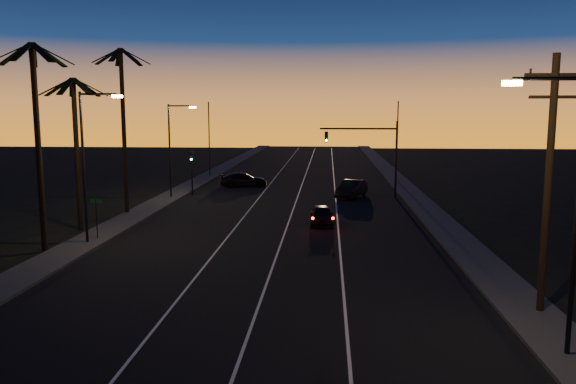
# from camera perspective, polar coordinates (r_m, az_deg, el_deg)

# --- Properties ---
(road) EXTENTS (20.00, 170.00, 0.01)m
(road) POSITION_cam_1_polar(r_m,az_deg,el_deg) (42.58, -0.38, -2.44)
(road) COLOR black
(road) RESTS_ON ground
(sidewalk_left) EXTENTS (2.40, 170.00, 0.16)m
(sidewalk_left) POSITION_cam_1_polar(r_m,az_deg,el_deg) (44.83, -14.81, -2.08)
(sidewalk_left) COLOR #373734
(sidewalk_left) RESTS_ON ground
(sidewalk_right) EXTENTS (2.40, 170.00, 0.16)m
(sidewalk_right) POSITION_cam_1_polar(r_m,az_deg,el_deg) (43.18, 14.62, -2.46)
(sidewalk_right) COLOR #373734
(sidewalk_right) RESTS_ON ground
(lane_stripe_left) EXTENTS (0.12, 160.00, 0.01)m
(lane_stripe_left) POSITION_cam_1_polar(r_m,az_deg,el_deg) (42.91, -4.38, -2.37)
(lane_stripe_left) COLOR silver
(lane_stripe_left) RESTS_ON road
(lane_stripe_mid) EXTENTS (0.12, 160.00, 0.01)m
(lane_stripe_mid) POSITION_cam_1_polar(r_m,az_deg,el_deg) (42.54, 0.29, -2.44)
(lane_stripe_mid) COLOR silver
(lane_stripe_mid) RESTS_ON road
(lane_stripe_right) EXTENTS (0.12, 160.00, 0.01)m
(lane_stripe_right) POSITION_cam_1_polar(r_m,az_deg,el_deg) (42.46, 5.01, -2.49)
(lane_stripe_right) COLOR silver
(lane_stripe_right) RESTS_ON road
(palm_near) EXTENTS (4.25, 4.16, 11.53)m
(palm_near) POSITION_cam_1_polar(r_m,az_deg,el_deg) (33.69, -24.15, 6.13)
(palm_near) COLOR black
(palm_near) RESTS_ON ground
(palm_mid) EXTENTS (4.25, 4.16, 10.03)m
(palm_mid) POSITION_cam_1_polar(r_m,az_deg,el_deg) (39.36, -20.74, 5.32)
(palm_mid) COLOR black
(palm_mid) RESTS_ON ground
(palm_far) EXTENTS (4.25, 4.16, 12.53)m
(palm_far) POSITION_cam_1_polar(r_m,az_deg,el_deg) (44.49, -16.40, 7.54)
(palm_far) COLOR black
(palm_far) RESTS_ON ground
(streetlight_left_near) EXTENTS (2.55, 0.26, 9.00)m
(streetlight_left_near) POSITION_cam_1_polar(r_m,az_deg,el_deg) (34.74, -19.66, 3.52)
(streetlight_left_near) COLOR black
(streetlight_left_near) RESTS_ON ground
(streetlight_left_far) EXTENTS (2.55, 0.26, 8.50)m
(streetlight_left_far) POSITION_cam_1_polar(r_m,az_deg,el_deg) (51.71, -11.62, 4.92)
(streetlight_left_far) COLOR black
(streetlight_left_far) RESTS_ON ground
(streetlight_right_near) EXTENTS (2.55, 0.26, 9.00)m
(streetlight_right_near) POSITION_cam_1_polar(r_m,az_deg,el_deg) (19.39, 26.62, -0.24)
(streetlight_right_near) COLOR black
(streetlight_right_near) RESTS_ON ground
(street_sign) EXTENTS (0.70, 0.06, 2.60)m
(street_sign) POSITION_cam_1_polar(r_m,az_deg,el_deg) (36.15, -18.89, -2.15)
(street_sign) COLOR black
(street_sign) RESTS_ON ground
(utility_pole) EXTENTS (2.20, 0.28, 10.00)m
(utility_pole) POSITION_cam_1_polar(r_m,az_deg,el_deg) (23.41, 24.94, 1.16)
(utility_pole) COLOR black
(utility_pole) RESTS_ON ground
(signal_mast) EXTENTS (7.10, 0.41, 7.00)m
(signal_mast) POSITION_cam_1_polar(r_m,az_deg,el_deg) (51.95, 8.38, 4.71)
(signal_mast) COLOR black
(signal_mast) RESTS_ON ground
(signal_post) EXTENTS (0.28, 0.37, 4.20)m
(signal_post) POSITION_cam_1_polar(r_m,az_deg,el_deg) (53.48, -9.75, 2.74)
(signal_post) COLOR black
(signal_post) RESTS_ON ground
(far_pole_left) EXTENTS (0.14, 0.14, 9.00)m
(far_pole_left) POSITION_cam_1_polar(r_m,az_deg,el_deg) (68.30, -8.01, 5.30)
(far_pole_left) COLOR black
(far_pole_left) RESTS_ON ground
(far_pole_right) EXTENTS (0.14, 0.14, 9.00)m
(far_pole_right) POSITION_cam_1_polar(r_m,az_deg,el_deg) (64.27, 11.03, 5.05)
(far_pole_right) COLOR black
(far_pole_right) RESTS_ON ground
(lead_car) EXTENTS (1.71, 4.41, 1.32)m
(lead_car) POSITION_cam_1_polar(r_m,az_deg,el_deg) (39.37, 3.46, -2.34)
(lead_car) COLOR black
(lead_car) RESTS_ON road
(right_car) EXTENTS (3.23, 5.09, 1.58)m
(right_car) POSITION_cam_1_polar(r_m,az_deg,el_deg) (51.86, 6.49, 0.32)
(right_car) COLOR black
(right_car) RESTS_ON road
(cross_car) EXTENTS (5.41, 3.42, 1.46)m
(cross_car) POSITION_cam_1_polar(r_m,az_deg,el_deg) (59.16, -4.58, 1.26)
(cross_car) COLOR black
(cross_car) RESTS_ON road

